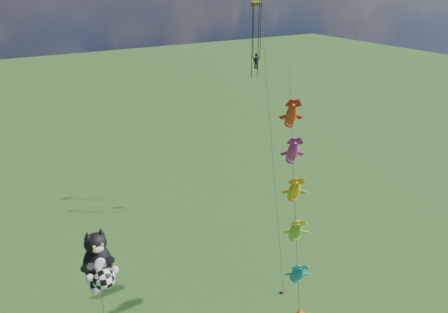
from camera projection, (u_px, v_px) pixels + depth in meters
cat_kite_rig at (99, 263)px, 29.49m from camera, size 2.39×4.08×11.53m
fish_windsock_rig at (295, 211)px, 31.00m from camera, size 8.38×13.71×20.52m
parafoil_rig at (257, 47)px, 45.95m from camera, size 7.91×16.23×27.26m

